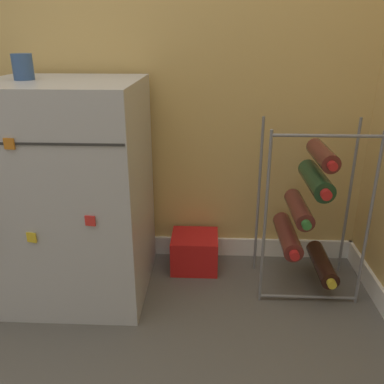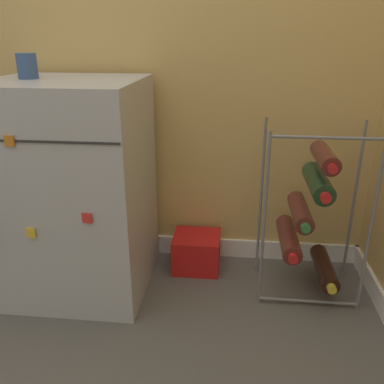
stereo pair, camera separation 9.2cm
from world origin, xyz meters
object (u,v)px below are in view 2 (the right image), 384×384
object	(u,v)px
mini_fridge	(74,189)
soda_box	(197,251)
fridge_top_cup	(27,66)
wine_rack	(310,214)

from	to	relation	value
mini_fridge	soda_box	world-z (taller)	mini_fridge
mini_fridge	fridge_top_cup	bearing A→B (deg)	179.00
wine_rack	soda_box	size ratio (longest dim) A/B	3.36
mini_fridge	fridge_top_cup	xyz separation A→B (m)	(-0.13, 0.00, 0.48)
wine_rack	mini_fridge	bearing A→B (deg)	-177.54
mini_fridge	wine_rack	world-z (taller)	mini_fridge
wine_rack	soda_box	distance (m)	0.55
fridge_top_cup	wine_rack	bearing A→B (deg)	2.05
mini_fridge	wine_rack	bearing A→B (deg)	2.46
soda_box	fridge_top_cup	distance (m)	1.04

